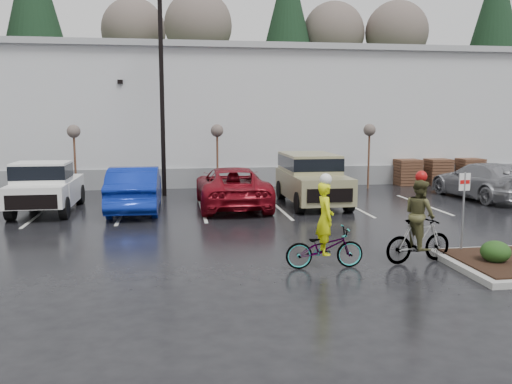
{
  "coord_description": "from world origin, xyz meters",
  "views": [
    {
      "loc": [
        -3.57,
        -12.58,
        3.67
      ],
      "look_at": [
        -1.08,
        3.68,
        1.3
      ],
      "focal_mm": 38.0,
      "sensor_mm": 36.0,
      "label": 1
    }
  ],
  "objects": [
    {
      "name": "ground",
      "position": [
        0.0,
        0.0,
        0.0
      ],
      "size": [
        120.0,
        120.0,
        0.0
      ],
      "primitive_type": "plane",
      "color": "black",
      "rests_on": "ground"
    },
    {
      "name": "warehouse",
      "position": [
        0.0,
        21.99,
        3.65
      ],
      "size": [
        60.5,
        15.5,
        7.2
      ],
      "color": "#B9BBBE",
      "rests_on": "ground"
    },
    {
      "name": "wooded_ridge",
      "position": [
        0.0,
        45.0,
        3.0
      ],
      "size": [
        80.0,
        25.0,
        6.0
      ],
      "primitive_type": "cube",
      "color": "#1A3616",
      "rests_on": "ground"
    },
    {
      "name": "lamppost",
      "position": [
        -4.0,
        12.0,
        5.69
      ],
      "size": [
        0.5,
        1.0,
        9.22
      ],
      "color": "black",
      "rests_on": "ground"
    },
    {
      "name": "sapling_west",
      "position": [
        -8.0,
        13.0,
        2.73
      ],
      "size": [
        0.6,
        0.6,
        3.2
      ],
      "color": "#44281B",
      "rests_on": "ground"
    },
    {
      "name": "sapling_mid",
      "position": [
        -1.5,
        13.0,
        2.73
      ],
      "size": [
        0.6,
        0.6,
        3.2
      ],
      "color": "#44281B",
      "rests_on": "ground"
    },
    {
      "name": "sapling_east",
      "position": [
        6.0,
        13.0,
        2.73
      ],
      "size": [
        0.6,
        0.6,
        3.2
      ],
      "color": "#44281B",
      "rests_on": "ground"
    },
    {
      "name": "pallet_stack_a",
      "position": [
        8.5,
        14.0,
        0.68
      ],
      "size": [
        1.2,
        1.2,
        1.35
      ],
      "primitive_type": "cube",
      "color": "#44281B",
      "rests_on": "ground"
    },
    {
      "name": "pallet_stack_b",
      "position": [
        10.2,
        14.0,
        0.68
      ],
      "size": [
        1.2,
        1.2,
        1.35
      ],
      "primitive_type": "cube",
      "color": "#44281B",
      "rests_on": "ground"
    },
    {
      "name": "pallet_stack_c",
      "position": [
        12.0,
        14.0,
        0.68
      ],
      "size": [
        1.2,
        1.2,
        1.35
      ],
      "primitive_type": "cube",
      "color": "#44281B",
      "rests_on": "ground"
    },
    {
      "name": "shrub_a",
      "position": [
        4.0,
        -1.0,
        0.41
      ],
      "size": [
        0.7,
        0.7,
        0.52
      ],
      "primitive_type": "ellipsoid",
      "color": "#133613",
      "rests_on": "curb_island"
    },
    {
      "name": "fire_lane_sign",
      "position": [
        3.8,
        0.2,
        1.41
      ],
      "size": [
        0.3,
        0.05,
        2.2
      ],
      "color": "gray",
      "rests_on": "ground"
    },
    {
      "name": "pickup_white",
      "position": [
        -8.3,
        8.79,
        0.98
      ],
      "size": [
        2.1,
        5.2,
        1.96
      ],
      "primitive_type": null,
      "color": "white",
      "rests_on": "ground"
    },
    {
      "name": "car_blue",
      "position": [
        -5.03,
        8.31,
        0.86
      ],
      "size": [
        1.85,
        5.21,
        1.71
      ],
      "primitive_type": "imported",
      "rotation": [
        0.0,
        0.0,
        3.13
      ],
      "color": "#0D2498",
      "rests_on": "ground"
    },
    {
      "name": "car_red",
      "position": [
        -1.28,
        8.65,
        0.8
      ],
      "size": [
        2.69,
        5.79,
        1.6
      ],
      "primitive_type": "imported",
      "rotation": [
        0.0,
        0.0,
        3.14
      ],
      "color": "maroon",
      "rests_on": "ground"
    },
    {
      "name": "suv_tan",
      "position": [
        2.01,
        8.68,
        1.03
      ],
      "size": [
        2.2,
        5.1,
        2.06
      ],
      "primitive_type": null,
      "color": "gray",
      "rests_on": "ground"
    },
    {
      "name": "car_far_silver",
      "position": [
        9.75,
        9.04,
        0.8
      ],
      "size": [
        2.77,
        5.69,
        1.6
      ],
      "primitive_type": "imported",
      "rotation": [
        0.0,
        0.0,
        3.24
      ],
      "color": "#95969C",
      "rests_on": "ground"
    },
    {
      "name": "cyclist_hivis",
      "position": [
        -0.03,
        -0.33,
        0.71
      ],
      "size": [
        1.9,
        0.69,
        2.29
      ],
      "rotation": [
        0.0,
        0.0,
        1.55
      ],
      "color": "#3F3F44",
      "rests_on": "ground"
    },
    {
      "name": "cyclist_olive",
      "position": [
        2.42,
        -0.21,
        0.84
      ],
      "size": [
        1.84,
        0.92,
        2.3
      ],
      "rotation": [
        0.0,
        0.0,
        1.75
      ],
      "color": "#3F3F44",
      "rests_on": "ground"
    }
  ]
}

